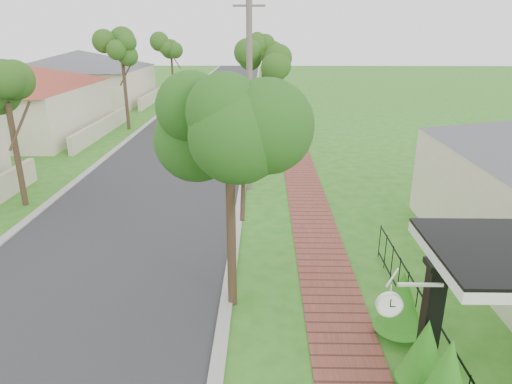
% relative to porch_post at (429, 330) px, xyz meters
% --- Properties ---
extents(ground, '(160.00, 160.00, 0.00)m').
position_rel_porch_post_xyz_m(ground, '(-4.55, 1.00, -1.12)').
color(ground, '#296F1A').
rests_on(ground, ground).
extents(road, '(7.00, 120.00, 0.02)m').
position_rel_porch_post_xyz_m(road, '(-7.55, 21.00, -1.12)').
color(road, '#28282B').
rests_on(road, ground).
extents(kerb_right, '(0.30, 120.00, 0.10)m').
position_rel_porch_post_xyz_m(kerb_right, '(-3.90, 21.00, -1.12)').
color(kerb_right, '#9E9E99').
rests_on(kerb_right, ground).
extents(kerb_left, '(0.30, 120.00, 0.10)m').
position_rel_porch_post_xyz_m(kerb_left, '(-11.20, 21.00, -1.12)').
color(kerb_left, '#9E9E99').
rests_on(kerb_left, ground).
extents(sidewalk, '(1.50, 120.00, 0.03)m').
position_rel_porch_post_xyz_m(sidewalk, '(-1.30, 21.00, -1.12)').
color(sidewalk, brown).
rests_on(sidewalk, ground).
extents(porch_post, '(0.48, 0.48, 2.52)m').
position_rel_porch_post_xyz_m(porch_post, '(0.00, 0.00, 0.00)').
color(porch_post, black).
rests_on(porch_post, ground).
extents(picket_fence, '(0.03, 8.02, 1.00)m').
position_rel_porch_post_xyz_m(picket_fence, '(0.35, 1.00, -0.59)').
color(picket_fence, black).
rests_on(picket_fence, ground).
extents(street_trees, '(10.70, 37.65, 5.89)m').
position_rel_porch_post_xyz_m(street_trees, '(-7.42, 27.84, 3.42)').
color(street_trees, '#382619').
rests_on(street_trees, ground).
extents(hedge_row, '(0.94, 4.50, 2.07)m').
position_rel_porch_post_xyz_m(hedge_row, '(-0.10, -0.51, -0.29)').
color(hedge_row, '#236113').
rests_on(hedge_row, ground).
extents(far_house_grey, '(15.56, 15.56, 4.60)m').
position_rel_porch_post_xyz_m(far_house_grey, '(-19.52, 35.00, 1.22)').
color(far_house_grey, beige).
rests_on(far_house_grey, ground).
extents(parked_car_red, '(2.51, 4.86, 1.58)m').
position_rel_porch_post_xyz_m(parked_car_red, '(-4.15, 29.28, -0.33)').
color(parked_car_red, maroon).
rests_on(parked_car_red, ground).
extents(parked_car_white, '(2.09, 4.95, 1.59)m').
position_rel_porch_post_xyz_m(parked_car_white, '(-4.15, 29.94, -0.33)').
color(parked_car_white, silver).
rests_on(parked_car_white, ground).
extents(near_tree, '(2.09, 2.09, 5.37)m').
position_rel_porch_post_xyz_m(near_tree, '(-3.75, 2.50, 3.16)').
color(near_tree, '#382619').
rests_on(near_tree, ground).
extents(utility_pole, '(1.20, 0.24, 7.50)m').
position_rel_porch_post_xyz_m(utility_pole, '(-3.59, 11.00, 2.69)').
color(utility_pole, '#6C5F54').
rests_on(utility_pole, ground).
extents(station_clock, '(1.07, 0.13, 0.63)m').
position_rel_porch_post_xyz_m(station_clock, '(-0.86, -0.40, 0.83)').
color(station_clock, white).
rests_on(station_clock, ground).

